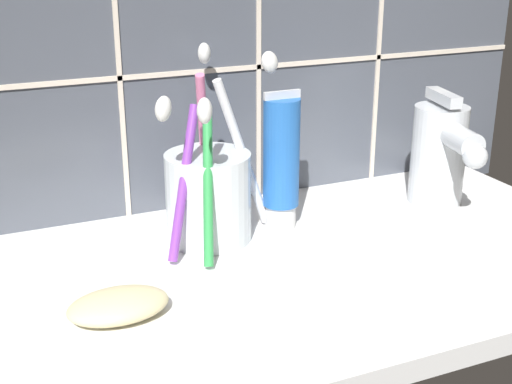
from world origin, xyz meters
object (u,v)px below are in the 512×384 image
Objects in this scene: toothpaste_tube at (280,161)px; soap_bar at (118,305)px; toothbrush_cup at (209,192)px; sink_faucet at (441,152)px.

toothpaste_tube reaches higher than soap_bar.
toothbrush_cup is 1.30× the size of toothpaste_tube.
toothpaste_tube is 19.04cm from sink_faucet.
sink_faucet is at bearing -2.53° from toothbrush_cup.
soap_bar is (-11.90, -11.39, -3.92)cm from toothbrush_cup.
toothpaste_tube is at bearing 30.32° from soap_bar.
toothpaste_tube is 1.75× the size of soap_bar.
sink_faucet is at bearing 14.84° from soap_bar.
sink_faucet reaches higher than soap_bar.
toothbrush_cup is at bearing 43.77° from soap_bar.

